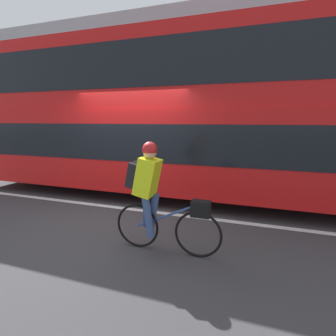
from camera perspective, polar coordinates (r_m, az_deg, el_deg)
name	(u,v)px	position (r m, az deg, el deg)	size (l,w,h in m)	color
ground_plane	(122,213)	(5.59, -10.04, -9.68)	(80.00, 80.00, 0.00)	#38383A
road_center_line	(128,209)	(5.83, -8.67, -8.76)	(50.00, 0.14, 0.01)	silver
sidewalk_curb	(192,164)	(11.00, 5.17, 0.85)	(60.00, 2.51, 0.16)	gray
building_facade	(201,85)	(12.31, 7.10, 17.53)	(60.00, 0.30, 6.87)	#9E9EA3
bus	(159,112)	(6.69, -2.02, 12.06)	(9.64, 2.50, 3.78)	black
cyclist_on_bike	(155,194)	(3.77, -2.79, -5.58)	(1.61, 0.32, 1.61)	black
street_sign_post	(251,131)	(10.41, 17.60, 7.70)	(0.36, 0.09, 2.39)	#59595B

